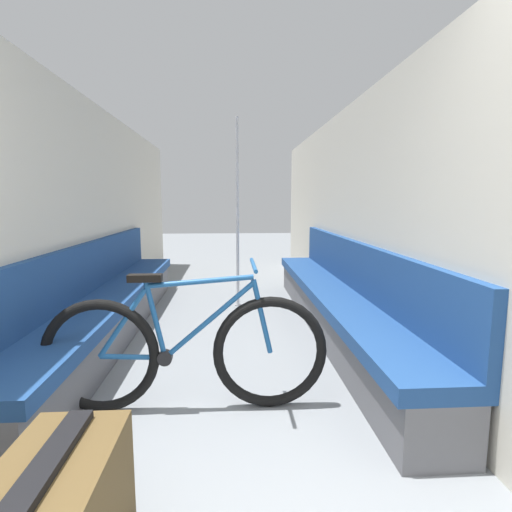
{
  "coord_description": "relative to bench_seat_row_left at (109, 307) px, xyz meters",
  "views": [
    {
      "loc": [
        0.07,
        -0.82,
        1.3
      ],
      "look_at": [
        0.3,
        2.91,
        0.78
      ],
      "focal_mm": 28.0,
      "sensor_mm": 36.0,
      "label": 1
    }
  ],
  "objects": [
    {
      "name": "wall_left",
      "position": [
        -0.26,
        -0.07,
        0.85
      ],
      "size": [
        0.1,
        8.98,
        2.29
      ],
      "primitive_type": "cube",
      "color": "beige",
      "rests_on": "ground"
    },
    {
      "name": "bicycle",
      "position": [
        0.89,
        -1.4,
        0.08
      ],
      "size": [
        1.76,
        0.46,
        0.92
      ],
      "rotation": [
        0.0,
        0.0,
        -0.35
      ],
      "color": "black",
      "rests_on": "ground"
    },
    {
      "name": "grab_pole_near",
      "position": [
        1.25,
        1.06,
        0.82
      ],
      "size": [
        0.08,
        0.08,
        2.27
      ],
      "color": "gray",
      "rests_on": "ground"
    },
    {
      "name": "bench_seat_row_right",
      "position": [
        2.21,
        0.0,
        0.0
      ],
      "size": [
        0.49,
        4.21,
        0.91
      ],
      "color": "#5B5B60",
      "rests_on": "ground"
    },
    {
      "name": "wall_right",
      "position": [
        2.47,
        -0.07,
        0.85
      ],
      "size": [
        0.1,
        8.98,
        2.29
      ],
      "primitive_type": "cube",
      "color": "beige",
      "rests_on": "ground"
    },
    {
      "name": "bench_seat_row_left",
      "position": [
        0.0,
        0.0,
        0.0
      ],
      "size": [
        0.49,
        4.21,
        0.91
      ],
      "color": "#5B5B60",
      "rests_on": "ground"
    }
  ]
}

